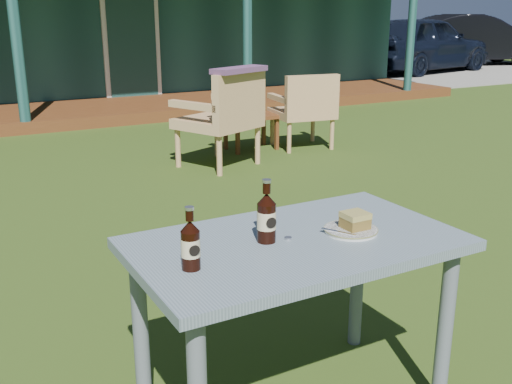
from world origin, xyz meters
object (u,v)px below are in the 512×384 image
cola_bottle_near (267,217)px  armchair_left (225,114)px  plate (351,230)px  cafe_table (295,264)px  armchair_right (305,107)px  car_far (472,40)px  cake_slice (355,220)px  cola_bottle_far (191,244)px  side_table (251,120)px  car_near (422,44)px

cola_bottle_near → armchair_left: 3.92m
plate → cola_bottle_near: cola_bottle_near is taller
cafe_table → armchair_right: 4.74m
car_far → cafe_table: (-13.15, -10.94, -0.10)m
cafe_table → armchair_right: armchair_right is taller
car_far → cake_slice: 16.95m
cafe_table → cola_bottle_far: cola_bottle_far is taller
car_far → armchair_right: size_ratio=5.13×
cola_bottle_near → armchair_left: armchair_left is taller
car_far → cola_bottle_far: bearing=148.5°
cola_bottle_far → cafe_table: bearing=7.6°
cola_bottle_far → cola_bottle_near: bearing=15.1°
armchair_right → cola_bottle_far: bearing=-127.9°
car_far → side_table: (-11.06, -6.76, -0.38)m
plate → armchair_right: armchair_right is taller
plate → cola_bottle_near: bearing=167.6°
car_near → cafe_table: size_ratio=3.52×
armchair_left → plate: bearing=-109.1°
cafe_table → cola_bottle_near: cola_bottle_near is taller
cafe_table → plate: (0.22, -0.04, 0.11)m
cola_bottle_near → side_table: bearing=62.0°
cafe_table → armchair_left: 3.89m
car_far → armchair_right: car_far is taller
cola_bottle_far → side_table: size_ratio=0.35×
armchair_left → car_far: bearing=32.2°
car_near → car_far: same height
car_far → side_table: 12.97m
car_near → car_far: bearing=-82.3°
cafe_table → plate: 0.25m
cola_bottle_near → side_table: 4.71m
car_far → cake_slice: car_far is taller
plate → cafe_table: bearing=169.4°
cafe_table → armchair_left: armchair_left is taller
car_near → cola_bottle_far: car_near is taller
armchair_left → side_table: bearing=43.1°
car_near → cake_slice: 14.14m
cafe_table → cola_bottle_far: size_ratio=5.68×
plate → side_table: plate is taller
car_far → cola_bottle_near: bearing=149.0°
car_far → car_near: bearing=128.2°
cola_bottle_near → plate: bearing=-12.4°
plate → cola_bottle_far: cola_bottle_far is taller
car_far → armchair_left: bearing=141.7°
cake_slice → cola_bottle_far: (-0.68, -0.02, 0.04)m
car_near → armchair_right: size_ratio=4.96×
plate → armchair_left: 3.86m
side_table → cola_bottle_far: bearing=-120.9°
car_near → side_table: 9.99m
side_table → armchair_left: bearing=-136.9°
car_far → cake_slice: bearing=149.9°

